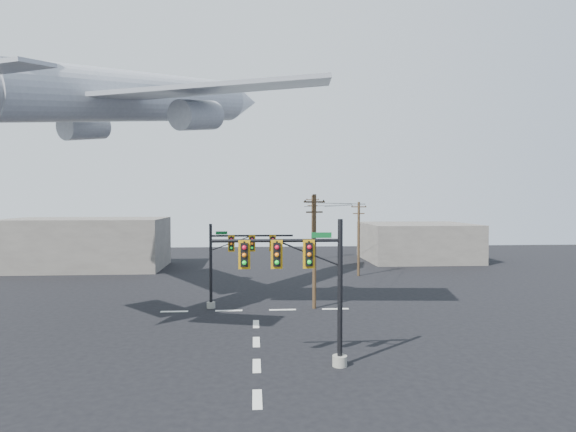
{
  "coord_description": "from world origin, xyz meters",
  "views": [
    {
      "loc": [
        -0.12,
        -23.64,
        8.28
      ],
      "look_at": [
        1.91,
        5.0,
        7.28
      ],
      "focal_mm": 30.0,
      "sensor_mm": 36.0,
      "label": 1
    }
  ],
  "objects": [
    {
      "name": "lane_markings",
      "position": [
        0.0,
        5.33,
        0.01
      ],
      "size": [
        14.0,
        21.2,
        0.01
      ],
      "color": "silver",
      "rests_on": "ground"
    },
    {
      "name": "ground",
      "position": [
        0.0,
        0.0,
        0.0
      ],
      "size": [
        120.0,
        120.0,
        0.0
      ],
      "primitive_type": "plane",
      "color": "black",
      "rests_on": "ground"
    },
    {
      "name": "utility_pole_a",
      "position": [
        4.43,
        12.33,
        4.53
      ],
      "size": [
        1.68,
        0.66,
        8.66
      ],
      "rotation": [
        0.0,
        0.0,
        0.32
      ],
      "color": "#44321D",
      "rests_on": "ground"
    },
    {
      "name": "building_right",
      "position": [
        22.0,
        40.0,
        2.5
      ],
      "size": [
        14.0,
        12.0,
        5.0
      ],
      "primitive_type": "cube",
      "color": "slate",
      "rests_on": "ground"
    },
    {
      "name": "signal_mast_near",
      "position": [
        2.55,
        -0.38,
        4.11
      ],
      "size": [
        6.63,
        0.8,
        7.31
      ],
      "color": "gray",
      "rests_on": "ground"
    },
    {
      "name": "power_lines",
      "position": [
        8.59,
        26.72,
        7.75
      ],
      "size": [
        8.24,
        29.27,
        0.09
      ],
      "color": "black"
    },
    {
      "name": "airliner",
      "position": [
        -8.68,
        13.12,
        15.83
      ],
      "size": [
        27.42,
        30.12,
        8.76
      ],
      "rotation": [
        0.0,
        -0.15,
        1.01
      ],
      "color": "#A8ACB4"
    },
    {
      "name": "building_left",
      "position": [
        -20.0,
        35.0,
        3.0
      ],
      "size": [
        18.0,
        10.0,
        6.0
      ],
      "primitive_type": "cube",
      "color": "slate",
      "rests_on": "ground"
    },
    {
      "name": "utility_pole_c",
      "position": [
        7.87,
        41.59,
        4.61
      ],
      "size": [
        1.74,
        0.71,
        8.81
      ],
      "rotation": [
        0.0,
        0.0,
        -0.34
      ],
      "color": "#44321D",
      "rests_on": "ground"
    },
    {
      "name": "utility_pole_b",
      "position": [
        11.15,
        27.41,
        4.19
      ],
      "size": [
        1.6,
        0.44,
        8.0
      ],
      "rotation": [
        0.0,
        0.0,
        -0.21
      ],
      "color": "#44321D",
      "rests_on": "ground"
    },
    {
      "name": "signal_mast_far",
      "position": [
        -1.81,
        12.91,
        3.65
      ],
      "size": [
        6.57,
        0.71,
        6.42
      ],
      "color": "gray",
      "rests_on": "ground"
    }
  ]
}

